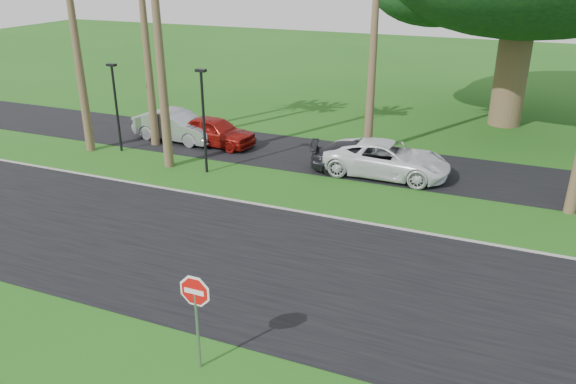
# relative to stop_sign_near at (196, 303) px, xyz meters

# --- Properties ---
(ground) EXTENTS (120.00, 120.00, 0.00)m
(ground) POSITION_rel_stop_sign_near_xyz_m (-0.50, 3.00, -1.77)
(ground) COLOR #1F5314
(ground) RESTS_ON ground
(road) EXTENTS (120.00, 8.00, 0.02)m
(road) POSITION_rel_stop_sign_near_xyz_m (-0.50, 5.00, -1.76)
(road) COLOR black
(road) RESTS_ON ground
(parking_strip) EXTENTS (120.00, 5.00, 0.02)m
(parking_strip) POSITION_rel_stop_sign_near_xyz_m (-0.50, 15.50, -1.76)
(parking_strip) COLOR black
(parking_strip) RESTS_ON ground
(curb) EXTENTS (120.00, 0.12, 0.06)m
(curb) POSITION_rel_stop_sign_near_xyz_m (-0.50, 9.05, -1.74)
(curb) COLOR gray
(curb) RESTS_ON ground
(stop_sign_near) EXTENTS (1.05, 0.07, 2.62)m
(stop_sign_near) POSITION_rel_stop_sign_near_xyz_m (0.00, 0.00, 0.00)
(stop_sign_near) COLOR gray
(stop_sign_near) RESTS_ON ground
(streetlight_left) EXTENTS (0.45, 0.25, 4.34)m
(streetlight_left) POSITION_rel_stop_sign_near_xyz_m (-12.00, 12.50, 0.72)
(streetlight_left) COLOR black
(streetlight_left) RESTS_ON ground
(streetlight_right) EXTENTS (0.45, 0.25, 4.64)m
(streetlight_right) POSITION_rel_stop_sign_near_xyz_m (-6.50, 11.50, 0.88)
(streetlight_right) COLOR black
(streetlight_right) RESTS_ON ground
(car_silver) EXTENTS (4.91, 2.10, 1.57)m
(car_silver) POSITION_rel_stop_sign_near_xyz_m (-10.34, 15.04, -0.99)
(car_silver) COLOR #A1A3A8
(car_silver) RESTS_ON ground
(car_red) EXTENTS (4.48, 2.14, 1.48)m
(car_red) POSITION_rel_stop_sign_near_xyz_m (-8.06, 15.09, -1.04)
(car_red) COLOR maroon
(car_red) RESTS_ON ground
(car_dark) EXTENTS (4.76, 2.89, 1.29)m
(car_dark) POSITION_rel_stop_sign_near_xyz_m (-0.13, 14.20, -1.13)
(car_dark) COLOR black
(car_dark) RESTS_ON ground
(car_minivan) EXTENTS (5.52, 2.57, 1.53)m
(car_minivan) POSITION_rel_stop_sign_near_xyz_m (1.11, 14.18, -1.01)
(car_minivan) COLOR white
(car_minivan) RESTS_ON ground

